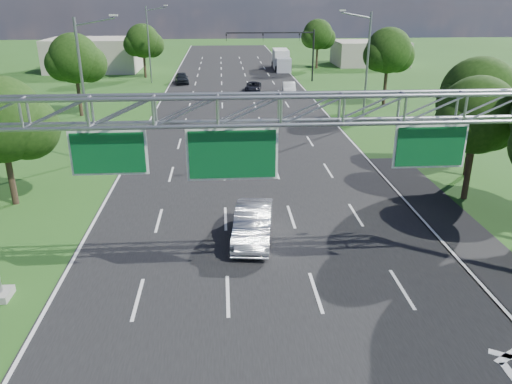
{
  "coord_description": "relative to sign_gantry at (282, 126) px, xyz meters",
  "views": [
    {
      "loc": [
        -1.84,
        -5.74,
        11.33
      ],
      "look_at": [
        -0.4,
        15.18,
        3.04
      ],
      "focal_mm": 35.0,
      "sensor_mm": 36.0,
      "label": 1
    }
  ],
  "objects": [
    {
      "name": "ground",
      "position": [
        -0.33,
        18.0,
        -6.89
      ],
      "size": [
        220.0,
        220.0,
        0.0
      ],
      "primitive_type": "plane",
      "color": "#265018",
      "rests_on": "ground"
    },
    {
      "name": "road",
      "position": [
        -0.33,
        18.0,
        -6.89
      ],
      "size": [
        18.0,
        180.0,
        0.02
      ],
      "primitive_type": "cube",
      "color": "black",
      "rests_on": "ground"
    },
    {
      "name": "road_flare",
      "position": [
        9.87,
        2.0,
        -6.89
      ],
      "size": [
        3.0,
        30.0,
        0.02
      ],
      "primitive_type": "cube",
      "color": "black",
      "rests_on": "ground"
    },
    {
      "name": "sign_gantry",
      "position": [
        0.0,
        0.0,
        0.0
      ],
      "size": [
        23.5,
        1.0,
        9.56
      ],
      "color": "gray",
      "rests_on": "ground"
    },
    {
      "name": "traffic_signal",
      "position": [
        7.15,
        53.0,
        -1.72
      ],
      "size": [
        12.21,
        0.24,
        7.0
      ],
      "color": "black",
      "rests_on": "ground"
    },
    {
      "name": "streetlight_l_near",
      "position": [
        -11.63,
        18.0,
        -1.31
      ],
      "size": [
        2.97,
        0.22,
        10.16
      ],
      "color": "gray",
      "rests_on": "ground"
    },
    {
      "name": "streetlight_l_far",
      "position": [
        -11.63,
        53.0,
        -1.31
      ],
      "size": [
        2.97,
        0.22,
        10.16
      ],
      "color": "gray",
      "rests_on": "ground"
    },
    {
      "name": "streetlight_r_mid",
      "position": [
        10.97,
        28.0,
        -1.31
      ],
      "size": [
        2.97,
        0.22,
        10.16
      ],
      "color": "gray",
      "rests_on": "ground"
    },
    {
      "name": "tree_verge_la",
      "position": [
        -14.25,
        10.04,
        -2.13
      ],
      "size": [
        5.76,
        4.8,
        7.4
      ],
      "color": "#2D2116",
      "rests_on": "ground"
    },
    {
      "name": "tree_verge_lb",
      "position": [
        -16.25,
        33.04,
        -1.48
      ],
      "size": [
        5.76,
        4.8,
        8.06
      ],
      "color": "#2D2116",
      "rests_on": "ground"
    },
    {
      "name": "tree_verge_lc",
      "position": [
        -13.25,
        58.04,
        -1.92
      ],
      "size": [
        5.76,
        4.8,
        7.62
      ],
      "color": "#2D2116",
      "rests_on": "ground"
    },
    {
      "name": "tree_verge_rd",
      "position": [
        15.75,
        36.04,
        -1.26
      ],
      "size": [
        5.76,
        4.8,
        8.28
      ],
      "color": "#2D2116",
      "rests_on": "ground"
    },
    {
      "name": "tree_verge_re",
      "position": [
        13.75,
        66.04,
        -1.7
      ],
      "size": [
        5.76,
        4.8,
        7.84
      ],
      "color": "#2D2116",
      "rests_on": "ground"
    },
    {
      "name": "building_left",
      "position": [
        -22.33,
        66.0,
        -4.39
      ],
      "size": [
        14.0,
        10.0,
        5.0
      ],
      "primitive_type": "cube",
      "color": "#AEA592",
      "rests_on": "ground"
    },
    {
      "name": "building_right",
      "position": [
        23.67,
        70.0,
        -4.89
      ],
      "size": [
        12.0,
        9.0,
        4.0
      ],
      "primitive_type": "cube",
      "color": "#AEA592",
      "rests_on": "ground"
    },
    {
      "name": "silver_sedan",
      "position": [
        -0.79,
        4.5,
        -6.05
      ],
      "size": [
        2.41,
        5.29,
        1.68
      ],
      "primitive_type": "imported",
      "rotation": [
        0.0,
        0.0,
        -0.13
      ],
      "color": "#A6AAB2",
      "rests_on": "ground"
    },
    {
      "name": "car_queue_b",
      "position": [
        1.85,
        45.6,
        -6.31
      ],
      "size": [
        2.39,
        4.35,
        1.15
      ],
      "primitive_type": "imported",
      "rotation": [
        0.0,
        0.0,
        -0.12
      ],
      "color": "black",
      "rests_on": "ground"
    },
    {
      "name": "car_queue_c",
      "position": [
        -7.58,
        52.36,
        -6.16
      ],
      "size": [
        2.27,
        4.47,
        1.46
      ],
      "primitive_type": "imported",
      "rotation": [
        0.0,
        0.0,
        0.13
      ],
      "color": "black",
      "rests_on": "ground"
    },
    {
      "name": "car_queue_d",
      "position": [
        6.09,
        43.36,
        -6.18
      ],
      "size": [
        1.79,
        4.39,
        1.42
      ],
      "primitive_type": "imported",
      "rotation": [
        0.0,
        0.0,
        -0.07
      ],
      "color": "silver",
      "rests_on": "ground"
    },
    {
      "name": "box_truck",
      "position": [
        7.67,
        65.19,
        -5.4
      ],
      "size": [
        2.55,
        8.27,
        3.11
      ],
      "rotation": [
        0.0,
        0.0,
        -0.03
      ],
      "color": "silver",
      "rests_on": "ground"
    }
  ]
}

